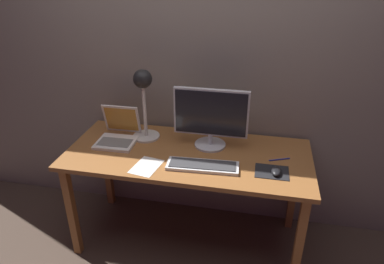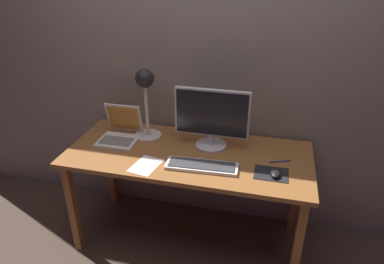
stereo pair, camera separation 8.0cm
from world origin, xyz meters
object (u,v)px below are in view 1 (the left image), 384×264
object	(u,v)px
laptop	(119,131)
monitor	(211,117)
desk_lamp	(143,93)
mouse	(276,171)
keyboard_main	(203,166)
pen	(279,159)

from	to	relation	value
laptop	monitor	bearing A→B (deg)	3.82
desk_lamp	mouse	xyz separation A→B (m)	(0.90, -0.30, -0.32)
laptop	desk_lamp	distance (m)	0.33
desk_lamp	monitor	bearing A→B (deg)	-3.81
monitor	laptop	xyz separation A→B (m)	(-0.64, -0.04, -0.15)
keyboard_main	mouse	xyz separation A→B (m)	(0.44, 0.01, 0.01)
pen	desk_lamp	bearing A→B (deg)	172.12
monitor	mouse	size ratio (longest dim) A/B	5.13
laptop	mouse	world-z (taller)	laptop
monitor	pen	size ratio (longest dim) A/B	3.52
desk_lamp	mouse	size ratio (longest dim) A/B	5.18
laptop	desk_lamp	world-z (taller)	desk_lamp
desk_lamp	mouse	distance (m)	1.00
monitor	pen	world-z (taller)	monitor
keyboard_main	monitor	bearing A→B (deg)	89.69
mouse	pen	distance (m)	0.17
keyboard_main	mouse	size ratio (longest dim) A/B	4.66
laptop	pen	world-z (taller)	laptop
desk_lamp	pen	bearing A→B (deg)	-7.88
monitor	keyboard_main	bearing A→B (deg)	-90.31
monitor	keyboard_main	xyz separation A→B (m)	(-0.00, -0.28, -0.21)
monitor	mouse	bearing A→B (deg)	-31.48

